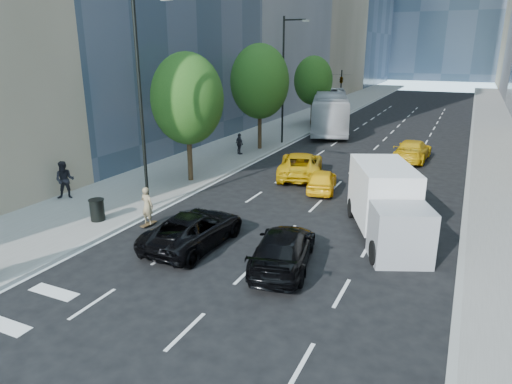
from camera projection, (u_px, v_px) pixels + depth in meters
The scene contains 21 objects.
ground at pixel (223, 267), 16.92m from camera, with size 160.00×160.00×0.00m, color black.
sidewalk_left at pixel (288, 127), 46.44m from camera, with size 6.00×120.00×0.15m, color slate.
sidewalk_right at pixel (497, 143), 38.77m from camera, with size 4.00×120.00×0.15m, color slate.
lamp_near at pixel (143, 92), 21.17m from camera, with size 2.13×0.22×10.00m.
lamp_far at pixel (285, 73), 36.72m from camera, with size 2.13×0.22×10.00m.
tree_near at pixel (187, 99), 26.10m from camera, with size 4.20×4.20×7.46m.
tree_mid at pixel (260, 82), 34.63m from camera, with size 4.50×4.50×7.99m.
tree_far at pixel (313, 81), 46.07m from camera, with size 3.90×3.90×6.92m.
traffic_signal at pixel (341, 80), 52.78m from camera, with size 2.48×0.53×5.20m.
skateboarder at pixel (147, 208), 20.52m from camera, with size 0.63×0.42×1.74m, color #847352.
black_sedan_lincoln at pixel (194, 229), 18.57m from camera, with size 2.35×5.10×1.42m, color black.
black_sedan_mercedes at pixel (283, 249), 16.76m from camera, with size 1.99×4.91×1.42m, color black.
taxi_a at pixel (322, 180), 25.73m from camera, with size 1.49×3.71×1.26m, color yellow.
taxi_b at pixel (372, 195), 23.04m from camera, with size 1.35×3.87×1.27m, color #FF9E0D.
taxi_c at pixel (301, 165), 28.57m from camera, with size 2.57×5.56×1.55m, color #CE9B0A.
taxi_d at pixel (413, 150), 32.70m from camera, with size 2.12×5.20×1.51m, color #DBA70B.
city_bus at pixel (330, 111), 44.43m from camera, with size 3.18×13.58×3.78m, color silver.
box_truck at pixel (387, 203), 19.21m from camera, with size 4.48×6.56×2.96m.
pedestrian_a at pixel (65, 180), 23.86m from camera, with size 0.98×0.76×2.01m, color black.
pedestrian_b at pixel (239, 144), 33.98m from camera, with size 0.93×0.39×1.58m, color black.
trash_can at pixel (97, 210), 20.93m from camera, with size 0.65×0.65×0.97m, color black.
Camera 1 is at (7.59, -13.33, 7.75)m, focal length 32.00 mm.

